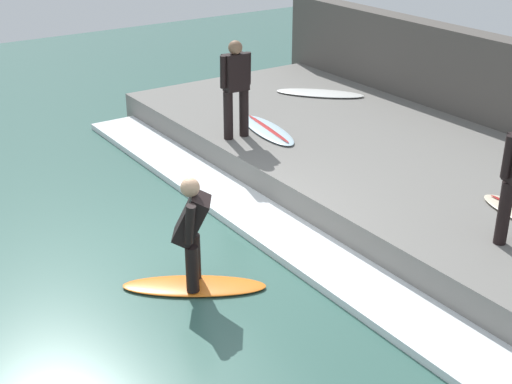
# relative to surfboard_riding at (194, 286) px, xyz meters

# --- Properties ---
(ground_plane) EXTENTS (28.00, 28.00, 0.00)m
(ground_plane) POSITION_rel_surfboard_riding_xyz_m (0.58, 0.63, -0.03)
(ground_plane) COLOR #386056
(concrete_ledge) EXTENTS (4.40, 11.60, 0.49)m
(concrete_ledge) POSITION_rel_surfboard_riding_xyz_m (4.29, 0.63, 0.22)
(concrete_ledge) COLOR slate
(concrete_ledge) RESTS_ON ground_plane
(wave_foam_crest) EXTENTS (0.89, 11.02, 0.10)m
(wave_foam_crest) POSITION_rel_surfboard_riding_xyz_m (1.65, 0.63, 0.02)
(wave_foam_crest) COLOR white
(wave_foam_crest) RESTS_ON ground_plane
(surfboard_riding) EXTENTS (1.71, 1.39, 0.06)m
(surfboard_riding) POSITION_rel_surfboard_riding_xyz_m (0.00, 0.00, 0.00)
(surfboard_riding) COLOR orange
(surfboard_riding) RESTS_ON ground_plane
(surfer_riding) EXTENTS (0.59, 0.57, 1.39)m
(surfer_riding) POSITION_rel_surfboard_riding_xyz_m (0.00, -0.00, 0.80)
(surfer_riding) COLOR black
(surfer_riding) RESTS_ON surfboard_riding
(surfer_waiting_near) EXTENTS (0.56, 0.29, 1.64)m
(surfer_waiting_near) POSITION_rel_surfboard_riding_xyz_m (2.57, 3.05, 1.38)
(surfer_waiting_near) COLOR black
(surfer_waiting_near) RESTS_ON concrete_ledge
(surfboard_waiting_near) EXTENTS (0.76, 1.76, 0.07)m
(surfboard_waiting_near) POSITION_rel_surfboard_riding_xyz_m (3.17, 2.97, 0.49)
(surfboard_waiting_near) COLOR silver
(surfboard_waiting_near) RESTS_ON concrete_ledge
(surfboard_spare) EXTENTS (1.59, 1.65, 0.06)m
(surfboard_spare) POSITION_rel_surfboard_riding_xyz_m (5.29, 4.18, 0.49)
(surfboard_spare) COLOR white
(surfboard_spare) RESTS_ON concrete_ledge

